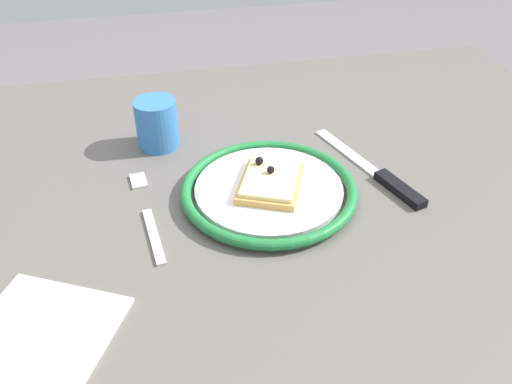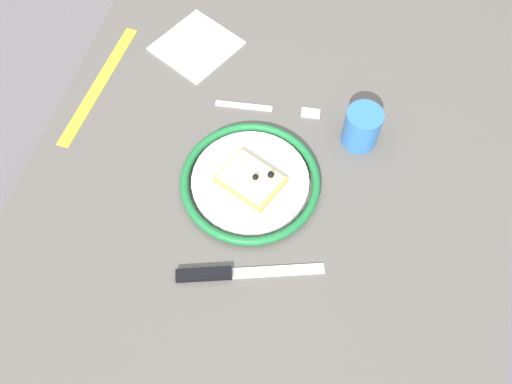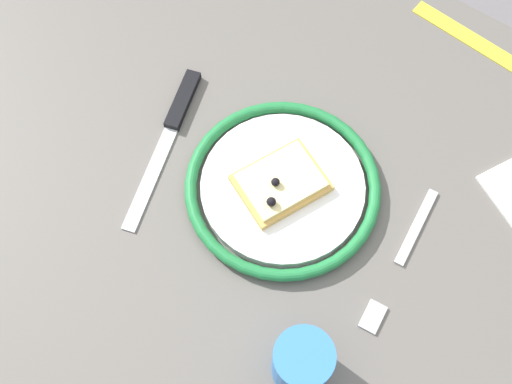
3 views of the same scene
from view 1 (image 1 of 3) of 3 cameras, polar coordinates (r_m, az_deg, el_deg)
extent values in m
cube|color=#5B5651|center=(0.79, 0.50, -0.34)|extent=(1.16, 0.85, 0.03)
cylinder|color=#4C4742|center=(1.44, 17.78, -0.62)|extent=(0.05, 0.05, 0.68)
cylinder|color=white|center=(0.76, 1.36, 0.05)|extent=(0.21, 0.21, 0.02)
torus|color=#1E7238|center=(0.75, 1.36, 0.30)|extent=(0.25, 0.25, 0.02)
cube|color=tan|center=(0.75, 1.54, 0.93)|extent=(0.12, 0.13, 0.01)
cube|color=#F2DE98|center=(0.75, 1.55, 1.43)|extent=(0.10, 0.11, 0.01)
sphere|color=black|center=(0.75, 1.56, 2.36)|extent=(0.01, 0.01, 0.01)
sphere|color=black|center=(0.77, 0.19, 3.28)|extent=(0.01, 0.01, 0.01)
cube|color=silver|center=(0.87, 9.58, 4.15)|extent=(0.06, 0.15, 0.00)
cube|color=black|center=(0.79, 14.87, 0.31)|extent=(0.05, 0.09, 0.01)
cube|color=#BABABA|center=(0.70, -10.68, -4.56)|extent=(0.02, 0.11, 0.00)
cube|color=#BABABA|center=(0.81, -12.23, 1.15)|extent=(0.03, 0.04, 0.00)
cylinder|color=#3372BF|center=(0.87, -10.38, 7.07)|extent=(0.07, 0.07, 0.08)
cube|color=white|center=(0.63, -21.76, -13.82)|extent=(0.20, 0.19, 0.00)
camera|label=2|loc=(1.01, 45.29, 52.14)|focal=38.44mm
camera|label=3|loc=(0.94, -22.14, 53.33)|focal=45.85mm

